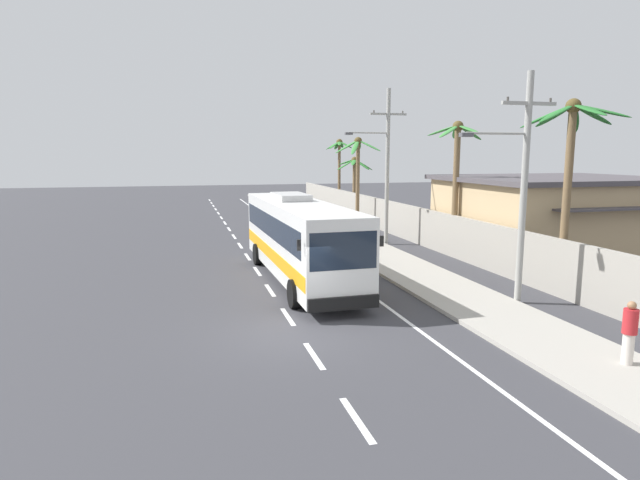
{
  "coord_description": "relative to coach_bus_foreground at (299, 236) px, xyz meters",
  "views": [
    {
      "loc": [
        -3.34,
        -15.21,
        5.42
      ],
      "look_at": [
        2.49,
        7.15,
        1.7
      ],
      "focal_mm": 30.12,
      "sensor_mm": 36.0,
      "label": 1
    }
  ],
  "objects": [
    {
      "name": "ground_plane",
      "position": [
        -1.54,
        -7.18,
        -1.9
      ],
      "size": [
        160.0,
        160.0,
        0.0
      ],
      "primitive_type": "plane",
      "color": "#3A3A3F"
    },
    {
      "name": "sidewalk_kerb",
      "position": [
        5.26,
        2.82,
        -1.83
      ],
      "size": [
        3.2,
        90.0,
        0.14
      ],
      "primitive_type": "cube",
      "color": "#A8A399",
      "rests_on": "ground"
    },
    {
      "name": "lane_markings",
      "position": [
        0.68,
        7.7,
        -1.89
      ],
      "size": [
        3.83,
        71.37,
        0.01
      ],
      "color": "white",
      "rests_on": "ground"
    },
    {
      "name": "boundary_wall",
      "position": [
        9.06,
        6.82,
        -0.79
      ],
      "size": [
        0.24,
        60.0,
        2.21
      ],
      "primitive_type": "cube",
      "color": "#9E998E",
      "rests_on": "ground"
    },
    {
      "name": "coach_bus_foreground",
      "position": [
        0.0,
        0.0,
        0.0
      ],
      "size": [
        3.11,
        12.34,
        3.64
      ],
      "color": "white",
      "rests_on": "ground"
    },
    {
      "name": "motorcycle_beside_bus",
      "position": [
        2.92,
        9.91,
        -1.26
      ],
      "size": [
        0.56,
        1.96,
        1.56
      ],
      "color": "black",
      "rests_on": "ground"
    },
    {
      "name": "pedestrian_near_kerb",
      "position": [
        4.51,
        6.77,
        -0.95
      ],
      "size": [
        0.36,
        0.36,
        1.55
      ],
      "rotation": [
        0.0,
        0.0,
        2.6
      ],
      "color": "beige",
      "rests_on": "sidewalk_kerb"
    },
    {
      "name": "pedestrian_midwalk",
      "position": [
        5.93,
        -11.81,
        -0.9
      ],
      "size": [
        0.36,
        0.36,
        1.65
      ],
      "rotation": [
        0.0,
        0.0,
        1.33
      ],
      "color": "beige",
      "rests_on": "sidewalk_kerb"
    },
    {
      "name": "pedestrian_far_walk",
      "position": [
        5.7,
        8.89,
        -0.84
      ],
      "size": [
        0.36,
        0.36,
        1.74
      ],
      "rotation": [
        0.0,
        0.0,
        1.23
      ],
      "color": "beige",
      "rests_on": "sidewalk_kerb"
    },
    {
      "name": "utility_pole_nearest",
      "position": [
        6.86,
        -5.73,
        2.53
      ],
      "size": [
        3.65,
        0.24,
        8.25
      ],
      "color": "#9E9E99",
      "rests_on": "ground"
    },
    {
      "name": "utility_pole_mid",
      "position": [
        6.98,
        7.64,
        2.99
      ],
      "size": [
        3.76,
        0.24,
        9.18
      ],
      "color": "#9E9E99",
      "rests_on": "ground"
    },
    {
      "name": "palm_nearest",
      "position": [
        9.45,
        20.97,
        1.84
      ],
      "size": [
        3.17,
        3.23,
        5.18
      ],
      "color": "brown",
      "rests_on": "ground"
    },
    {
      "name": "palm_second",
      "position": [
        7.73,
        15.03,
        2.94
      ],
      "size": [
        3.71,
        3.45,
        6.62
      ],
      "color": "brown",
      "rests_on": "ground"
    },
    {
      "name": "palm_third",
      "position": [
        9.17,
        3.21,
        2.92
      ],
      "size": [
        3.1,
        3.24,
        7.11
      ],
      "color": "brown",
      "rests_on": "ground"
    },
    {
      "name": "palm_fourth",
      "position": [
        9.33,
        -5.06,
        3.48
      ],
      "size": [
        3.78,
        3.86,
        7.45
      ],
      "color": "brown",
      "rests_on": "ground"
    },
    {
      "name": "palm_farthest",
      "position": [
        9.17,
        24.6,
        3.13
      ],
      "size": [
        2.53,
        2.63,
        6.75
      ],
      "color": "brown",
      "rests_on": "ground"
    },
    {
      "name": "roadside_building",
      "position": [
        14.52,
        2.18,
        0.23
      ],
      "size": [
        10.78,
        9.78,
        4.21
      ],
      "color": "tan",
      "rests_on": "ground"
    }
  ]
}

